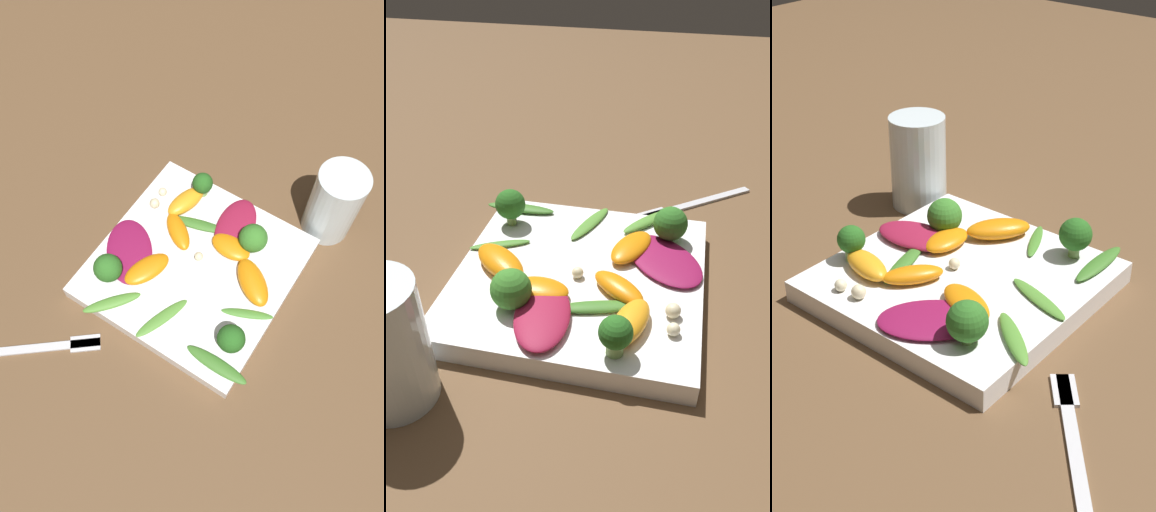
{
  "view_description": "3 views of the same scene",
  "coord_description": "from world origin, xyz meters",
  "views": [
    {
      "loc": [
        -0.16,
        0.25,
        0.62
      ],
      "look_at": [
        0.01,
        -0.0,
        0.03
      ],
      "focal_mm": 35.0,
      "sensor_mm": 36.0,
      "label": 1
    },
    {
      "loc": [
        0.09,
        -0.39,
        0.34
      ],
      "look_at": [
        -0.0,
        0.01,
        0.03
      ],
      "focal_mm": 35.0,
      "sensor_mm": 36.0,
      "label": 2
    },
    {
      "loc": [
        0.47,
        0.38,
        0.41
      ],
      "look_at": [
        -0.0,
        -0.0,
        0.04
      ],
      "focal_mm": 50.0,
      "sensor_mm": 36.0,
      "label": 3
    }
  ],
  "objects": [
    {
      "name": "orange_segment_4",
      "position": [
        0.04,
        -0.03,
        0.03
      ],
      "size": [
        0.06,
        0.06,
        0.02
      ],
      "color": "orange",
      "rests_on": "plate"
    },
    {
      "name": "orange_segment_0",
      "position": [
        0.05,
        0.04,
        0.03
      ],
      "size": [
        0.05,
        0.07,
        0.01
      ],
      "color": "orange",
      "rests_on": "plate"
    },
    {
      "name": "arugula_sprig_4",
      "position": [
        -0.09,
        0.02,
        0.03
      ],
      "size": [
        0.07,
        0.04,
        0.0
      ],
      "color": "#47842D",
      "rests_on": "plate"
    },
    {
      "name": "arugula_sprig_0",
      "position": [
        -0.1,
        0.1,
        0.03
      ],
      "size": [
        0.08,
        0.02,
        0.01
      ],
      "color": "#3D7528",
      "rests_on": "plate"
    },
    {
      "name": "broccoli_floret_1",
      "position": [
        -0.1,
        0.07,
        0.05
      ],
      "size": [
        0.03,
        0.03,
        0.04
      ],
      "color": "#84AD5B",
      "rests_on": "plate"
    },
    {
      "name": "drinking_glass",
      "position": [
        -0.12,
        -0.17,
        0.06
      ],
      "size": [
        0.07,
        0.07,
        0.11
      ],
      "color": "silver",
      "rests_on": "ground_plane"
    },
    {
      "name": "macadamia_nut_1",
      "position": [
        -0.0,
        -0.01,
        0.03
      ],
      "size": [
        0.01,
        0.01,
        0.01
      ],
      "color": "beige",
      "rests_on": "plate"
    },
    {
      "name": "broccoli_floret_3",
      "position": [
        0.05,
        -0.1,
        0.05
      ],
      "size": [
        0.03,
        0.03,
        0.04
      ],
      "color": "#84AD5B",
      "rests_on": "plate"
    },
    {
      "name": "radicchio_leaf_0",
      "position": [
        0.08,
        0.03,
        0.03
      ],
      "size": [
        0.11,
        0.12,
        0.01
      ],
      "color": "maroon",
      "rests_on": "plate"
    },
    {
      "name": "fork",
      "position": [
        0.1,
        0.19,
        0.0
      ],
      "size": [
        0.14,
        0.12,
        0.01
      ],
      "color": "silver",
      "rests_on": "ground_plane"
    },
    {
      "name": "broccoli_floret_2",
      "position": [
        0.08,
        0.08,
        0.05
      ],
      "size": [
        0.04,
        0.04,
        0.04
      ],
      "color": "#84AD5B",
      "rests_on": "plate"
    },
    {
      "name": "arugula_sprig_1",
      "position": [
        -0.01,
        0.09,
        0.03
      ],
      "size": [
        0.04,
        0.08,
        0.01
      ],
      "color": "#518E33",
      "rests_on": "plate"
    },
    {
      "name": "orange_segment_1",
      "position": [
        -0.08,
        -0.01,
        0.03
      ],
      "size": [
        0.08,
        0.07,
        0.02
      ],
      "color": "orange",
      "rests_on": "plate"
    },
    {
      "name": "ground_plane",
      "position": [
        0.0,
        0.0,
        0.0
      ],
      "size": [
        2.4,
        2.4,
        0.0
      ],
      "primitive_type": "plane",
      "color": "brown"
    },
    {
      "name": "orange_segment_3",
      "position": [
        0.06,
        -0.07,
        0.03
      ],
      "size": [
        0.04,
        0.07,
        0.02
      ],
      "color": "orange",
      "rests_on": "plate"
    },
    {
      "name": "macadamia_nut_2",
      "position": [
        0.1,
        -0.07,
        0.03
      ],
      "size": [
        0.01,
        0.01,
        0.01
      ],
      "color": "beige",
      "rests_on": "plate"
    },
    {
      "name": "arugula_sprig_2",
      "position": [
        0.06,
        0.11,
        0.03
      ],
      "size": [
        0.06,
        0.07,
        0.01
      ],
      "color": "#518E33",
      "rests_on": "plate"
    },
    {
      "name": "broccoli_floret_0",
      "position": [
        -0.05,
        -0.07,
        0.04
      ],
      "size": [
        0.04,
        0.04,
        0.04
      ],
      "color": "#7A9E51",
      "rests_on": "plate"
    },
    {
      "name": "radicchio_leaf_1",
      "position": [
        -0.02,
        -0.08,
        0.03
      ],
      "size": [
        0.07,
        0.1,
        0.01
      ],
      "color": "maroon",
      "rests_on": "plate"
    },
    {
      "name": "orange_segment_2",
      "position": [
        -0.03,
        -0.04,
        0.03
      ],
      "size": [
        0.06,
        0.04,
        0.02
      ],
      "color": "orange",
      "rests_on": "plate"
    },
    {
      "name": "plate",
      "position": [
        0.0,
        0.0,
        0.01
      ],
      "size": [
        0.25,
        0.25,
        0.02
      ],
      "color": "white",
      "rests_on": "ground_plane"
    },
    {
      "name": "arugula_sprig_3",
      "position": [
        0.03,
        -0.05,
        0.03
      ],
      "size": [
        0.08,
        0.04,
        0.01
      ],
      "color": "#3D7528",
      "rests_on": "plate"
    },
    {
      "name": "macadamia_nut_0",
      "position": [
        0.1,
        -0.05,
        0.03
      ],
      "size": [
        0.01,
        0.01,
        0.01
      ],
      "color": "beige",
      "rests_on": "plate"
    }
  ]
}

